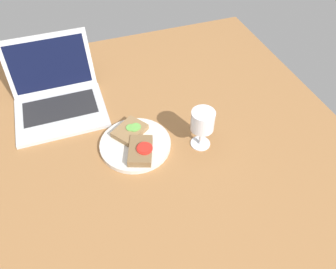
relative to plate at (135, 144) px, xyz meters
The scene contains 6 objects.
wooden_table 3.51cm from the plate, 51.02° to the right, with size 140.00×140.00×3.00cm, color #9E6B3D.
plate is the anchor object (origin of this frame).
sandwich_with_cucumber 5.18cm from the plate, 94.48° to the left, with size 13.02×12.41×2.43cm.
sandwich_with_tomato 5.40cm from the plate, 83.44° to the right, with size 10.57×13.06×3.12cm.
wine_glass 23.13cm from the plate, 16.73° to the right, with size 7.38×7.38×14.05cm.
laptop 35.99cm from the plate, 126.02° to the left, with size 31.20×31.13×21.82cm.
Camera 1 is at (-14.87, -67.97, 83.69)cm, focal length 35.00 mm.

